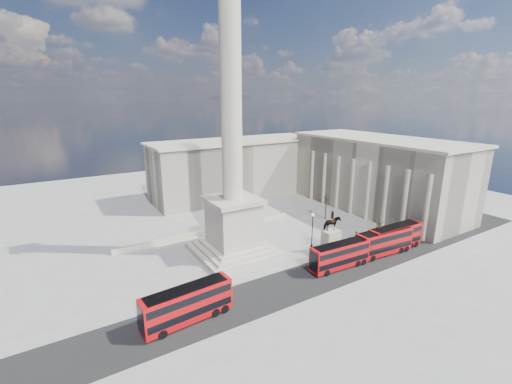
{
  "coord_description": "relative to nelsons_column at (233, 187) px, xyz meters",
  "views": [
    {
      "loc": [
        -27.49,
        -47.81,
        28.33
      ],
      "look_at": [
        2.51,
        1.07,
        12.51
      ],
      "focal_mm": 24.0,
      "sensor_mm": 36.0,
      "label": 1
    }
  ],
  "objects": [
    {
      "name": "ground",
      "position": [
        0.0,
        -5.0,
        -12.92
      ],
      "size": [
        180.0,
        180.0,
        0.0
      ],
      "primitive_type": "plane",
      "color": "#9F9C96",
      "rests_on": "ground"
    },
    {
      "name": "asphalt_road",
      "position": [
        5.0,
        -15.0,
        -12.91
      ],
      "size": [
        120.0,
        9.0,
        0.01
      ],
      "primitive_type": "cube",
      "color": "#252525",
      "rests_on": "ground"
    },
    {
      "name": "nelsons_column",
      "position": [
        0.0,
        0.0,
        0.0
      ],
      "size": [
        14.0,
        14.0,
        49.85
      ],
      "color": "#C2B4A2",
      "rests_on": "ground"
    },
    {
      "name": "balustrade_wall",
      "position": [
        0.0,
        11.0,
        -12.37
      ],
      "size": [
        40.0,
        0.6,
        1.1
      ],
      "primitive_type": "cube",
      "color": "#BFBA9E",
      "rests_on": "ground"
    },
    {
      "name": "building_east",
      "position": [
        45.0,
        5.0,
        -3.59
      ],
      "size": [
        19.0,
        46.0,
        18.6
      ],
      "color": "beige",
      "rests_on": "ground"
    },
    {
      "name": "building_northeast",
      "position": [
        20.0,
        35.0,
        -4.59
      ],
      "size": [
        51.0,
        17.0,
        16.6
      ],
      "color": "beige",
      "rests_on": "ground"
    },
    {
      "name": "red_bus_a",
      "position": [
        -14.72,
        -15.09,
        -10.36
      ],
      "size": [
        12.23,
        3.74,
        4.88
      ],
      "rotation": [
        0.0,
        0.0,
        0.08
      ],
      "color": "#BC090E",
      "rests_on": "ground"
    },
    {
      "name": "red_bus_b",
      "position": [
        12.74,
        -14.79,
        -10.52
      ],
      "size": [
        11.38,
        3.17,
        4.57
      ],
      "rotation": [
        0.0,
        0.0,
        -0.05
      ],
      "color": "#BC090E",
      "rests_on": "ground"
    },
    {
      "name": "red_bus_c",
      "position": [
        27.04,
        -14.95,
        -10.34
      ],
      "size": [
        12.18,
        3.19,
        4.91
      ],
      "rotation": [
        0.0,
        0.0,
        -0.03
      ],
      "color": "#BC090E",
      "rests_on": "ground"
    },
    {
      "name": "red_bus_d",
      "position": [
        23.63,
        -15.19,
        -10.38
      ],
      "size": [
        12.08,
        3.6,
        4.83
      ],
      "rotation": [
        0.0,
        0.0,
        -0.07
      ],
      "color": "#BC090E",
      "rests_on": "ground"
    },
    {
      "name": "victorian_lamp",
      "position": [
        14.01,
        -5.97,
        -8.71
      ],
      "size": [
        0.61,
        0.61,
        7.14
      ],
      "rotation": [
        0.0,
        0.0,
        -0.04
      ],
      "color": "black",
      "rests_on": "ground"
    },
    {
      "name": "equestrian_statue",
      "position": [
        15.73,
        -9.36,
        -10.02
      ],
      "size": [
        4.0,
        3.0,
        8.33
      ],
      "color": "#BFBA9E",
      "rests_on": "ground"
    },
    {
      "name": "bare_tree_near",
      "position": [
        23.3,
        -13.91,
        -7.31
      ],
      "size": [
        1.63,
        1.63,
        7.12
      ],
      "rotation": [
        0.0,
        0.0,
        -0.3
      ],
      "color": "#332319",
      "rests_on": "ground"
    },
    {
      "name": "bare_tree_mid",
      "position": [
        27.67,
        4.96,
        -7.79
      ],
      "size": [
        1.72,
        1.72,
        6.5
      ],
      "rotation": [
        0.0,
        0.0,
        0.29
      ],
      "color": "#332319",
      "rests_on": "ground"
    },
    {
      "name": "bare_tree_far",
      "position": [
        41.82,
        10.2,
        -7.39
      ],
      "size": [
        1.72,
        1.72,
        7.02
      ],
      "rotation": [
        0.0,
        0.0,
        0.18
      ],
      "color": "#332319",
      "rests_on": "ground"
    },
    {
      "name": "pedestrian_walking",
      "position": [
        11.48,
        -11.5,
        -11.95
      ],
      "size": [
        0.84,
        0.74,
        1.93
      ],
      "primitive_type": "imported",
      "rotation": [
        0.0,
        0.0,
        0.49
      ],
      "color": "#292523",
      "rests_on": "ground"
    },
    {
      "name": "pedestrian_standing",
      "position": [
        24.22,
        -7.87,
        -11.98
      ],
      "size": [
        1.15,
        1.13,
        1.87
      ],
      "primitive_type": "imported",
      "rotation": [
        0.0,
        0.0,
        3.83
      ],
      "color": "#292523",
      "rests_on": "ground"
    },
    {
      "name": "pedestrian_crossing",
      "position": [
        9.51,
        -11.12,
        -12.05
      ],
      "size": [
        0.61,
        1.08,
        1.73
      ],
      "primitive_type": "imported",
      "rotation": [
        0.0,
        0.0,
        1.76
      ],
      "color": "#292523",
      "rests_on": "ground"
    }
  ]
}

